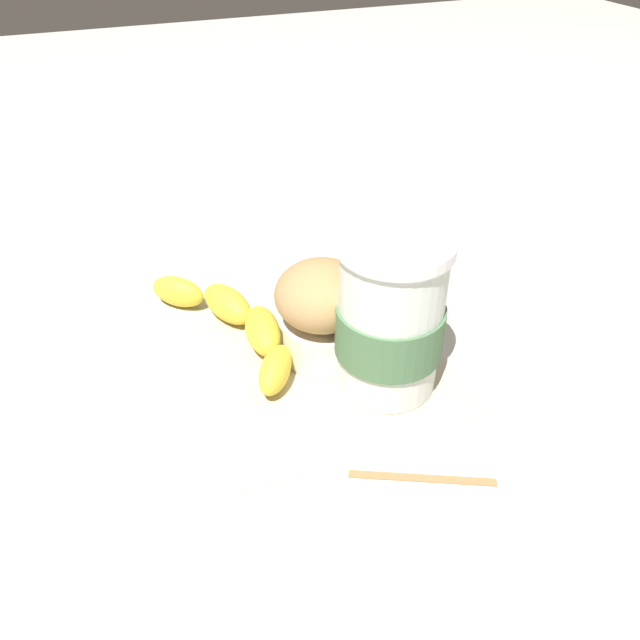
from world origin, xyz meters
The scene contains 7 objects.
ground_plane centered at (0.00, 0.00, 0.00)m, with size 3.00×3.00×0.00m, color beige.
paper_napkin centered at (0.00, 0.00, 0.00)m, with size 0.22×0.22×0.00m, color beige.
coffee_cup centered at (-0.05, 0.04, 0.07)m, with size 0.09×0.09×0.14m.
muffin centered at (-0.01, -0.02, 0.05)m, with size 0.08×0.08×0.10m.
banana centered at (0.06, -0.07, 0.02)m, with size 0.11×0.21×0.03m.
sugar_packet centered at (-0.10, -0.14, 0.00)m, with size 0.05×0.03×0.01m, color white.
wooden_stirrer centered at (-0.02, 0.15, 0.00)m, with size 0.11×0.01×0.00m, color #9E7547.
Camera 1 is at (0.16, 0.40, 0.37)m, focal length 35.00 mm.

